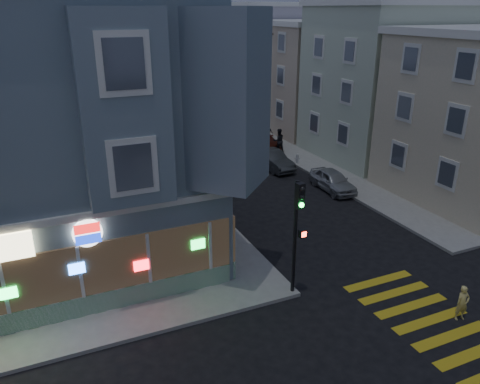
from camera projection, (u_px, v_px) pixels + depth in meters
ground at (253, 349)px, 15.41m from camera, size 120.00×120.00×0.00m
sidewalk_ne at (370, 128)px, 43.62m from camera, size 24.00×42.00×0.15m
corner_building at (22, 123)px, 20.36m from camera, size 14.60×14.60×11.40m
row_house_b at (400, 82)px, 34.40m from camera, size 12.00×8.60×10.50m
row_house_c at (329, 77)px, 42.33m from camera, size 12.00×8.60×9.00m
row_house_d at (282, 60)px, 49.71m from camera, size 12.00×8.60×10.50m
utility_pole at (260, 82)px, 38.60m from camera, size 2.20×0.30×9.00m
street_tree_near at (234, 83)px, 44.09m from camera, size 3.00×3.00×5.30m
street_tree_far at (205, 73)px, 50.90m from camera, size 3.00×3.00×5.30m
running_child at (462, 303)px, 16.69m from camera, size 0.55×0.42×1.34m
pedestrian_a at (279, 141)px, 35.65m from camera, size 0.97×0.79×1.85m
pedestrian_b at (266, 134)px, 37.57m from camera, size 1.20×0.74×1.91m
parked_car_a at (333, 180)px, 28.67m from camera, size 1.66×3.81×1.28m
parked_car_b at (272, 160)px, 32.52m from camera, size 1.77×4.13×1.32m
parked_car_c at (258, 139)px, 37.47m from camera, size 2.12×5.17×1.50m
parked_car_d at (233, 126)px, 41.93m from camera, size 2.49×4.89×1.32m
traffic_signal at (298, 220)px, 17.14m from camera, size 0.55×0.51×4.60m
fire_hydrant at (297, 158)px, 33.41m from camera, size 0.40×0.23×0.70m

